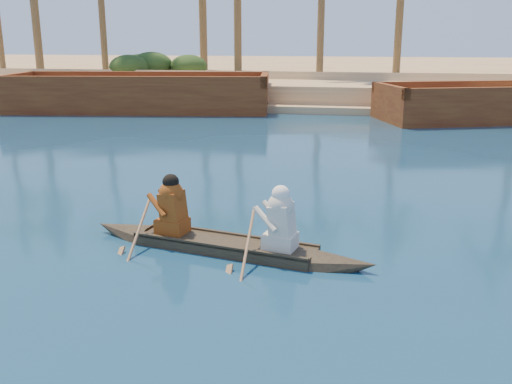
# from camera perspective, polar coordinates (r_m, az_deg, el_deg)

# --- Properties ---
(sandy_embankment) EXTENTS (150.00, 51.00, 1.50)m
(sandy_embankment) POSITION_cam_1_polar(r_m,az_deg,el_deg) (54.77, 0.09, 11.80)
(sandy_embankment) COLOR #D8B179
(sandy_embankment) RESTS_ON ground
(shrub_cluster) EXTENTS (100.00, 6.00, 2.40)m
(shrub_cluster) POSITION_cam_1_polar(r_m,az_deg,el_deg) (39.76, -4.24, 11.45)
(shrub_cluster) COLOR #253F17
(shrub_cluster) RESTS_ON ground
(canoe) EXTENTS (5.60, 1.86, 1.53)m
(canoe) POSITION_cam_1_polar(r_m,az_deg,el_deg) (10.35, -3.20, -4.36)
(canoe) COLOR #3D3321
(canoe) RESTS_ON ground
(barge_mid) EXTENTS (14.11, 6.56, 2.26)m
(barge_mid) POSITION_cam_1_polar(r_m,az_deg,el_deg) (31.29, -11.51, 9.45)
(barge_mid) COLOR brown
(barge_mid) RESTS_ON ground
(barge_right) EXTENTS (12.57, 7.79, 1.99)m
(barge_right) POSITION_cam_1_polar(r_m,az_deg,el_deg) (29.64, 23.76, 7.99)
(barge_right) COLOR brown
(barge_right) RESTS_ON ground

